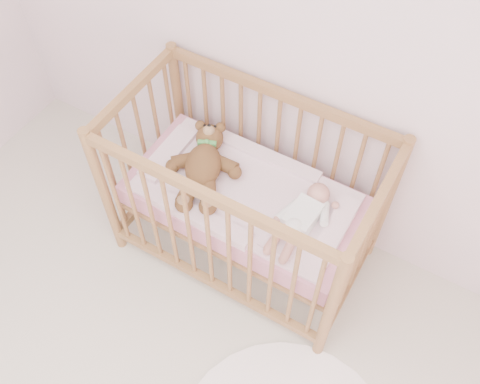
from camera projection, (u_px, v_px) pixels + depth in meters
The scene contains 6 objects.
wall_back at pixel (324, 32), 2.28m from camera, with size 4.00×0.02×2.70m, color silver.
crib at pixel (245, 199), 2.81m from camera, with size 1.36×0.76×1.00m, color olive, non-canonical shape.
mattress at pixel (245, 201), 2.82m from camera, with size 1.22×0.62×0.13m, color pink.
blanket at pixel (245, 192), 2.76m from camera, with size 1.10×0.58×0.06m, color #F8AAC3, non-canonical shape.
baby at pixel (303, 214), 2.59m from camera, with size 0.25×0.51×0.12m, color white, non-canonical shape.
teddy_bear at pixel (203, 166), 2.75m from camera, with size 0.41×0.59×0.16m, color brown, non-canonical shape.
Camera 1 is at (0.65, 0.18, 2.79)m, focal length 40.00 mm.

